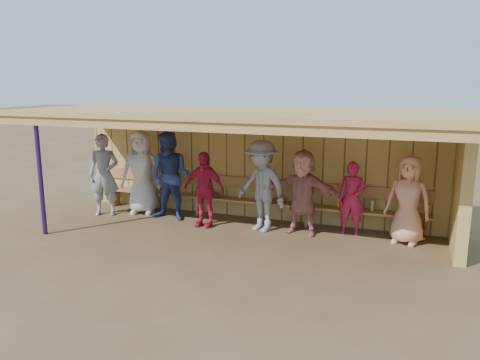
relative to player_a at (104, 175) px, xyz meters
The scene contains 12 objects.
ground 3.45m from the player_a, ahead, with size 90.00×90.00×0.00m, color brown.
player_a is the anchor object (origin of this frame).
player_b 0.85m from the player_a, 32.70° to the left, with size 0.96×0.62×1.96m, color silver.
player_c 1.62m from the player_a, ahead, with size 0.96×0.75×1.98m, color navy.
player_d 2.52m from the player_a, ahead, with size 0.95×0.39×1.62m, color #BE1E3F.
player_e 3.77m from the player_a, ahead, with size 1.23×0.71×1.90m, color gray.
player_f 4.61m from the player_a, ahead, with size 1.61×0.51×1.73m, color tan.
player_g 5.59m from the player_a, ahead, with size 0.54×0.36×1.49m, color #B61D45.
player_h 6.63m from the player_a, ahead, with size 0.84×0.54×1.71m, color #DE9E7C.
dugout_structure 3.80m from the player_a, ahead, with size 8.80×3.20×2.50m.
bench 3.45m from the player_a, 14.84° to the left, with size 7.60×0.34×0.93m.
dugout_equipment 3.40m from the player_a, 12.82° to the left, with size 6.08×0.62×0.80m.
Camera 1 is at (3.33, -8.56, 3.03)m, focal length 35.00 mm.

